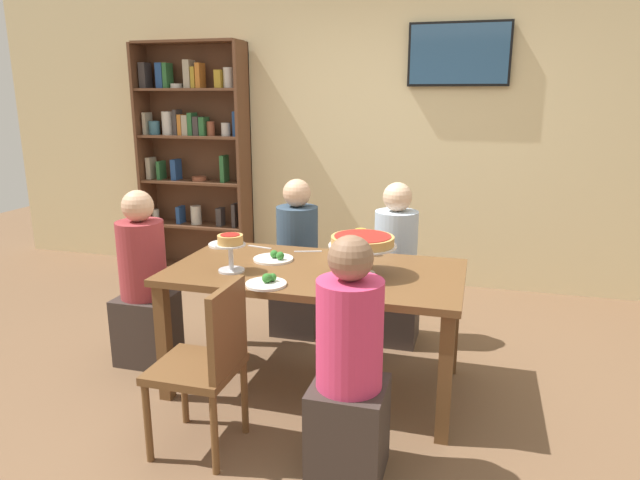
# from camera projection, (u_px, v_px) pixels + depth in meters

# --- Properties ---
(ground_plane) EXTENTS (12.00, 12.00, 0.00)m
(ground_plane) POSITION_uv_depth(u_px,v_px,m) (316.00, 384.00, 3.49)
(ground_plane) COLOR brown
(rear_partition) EXTENTS (8.00, 0.12, 2.80)m
(rear_partition) POSITION_uv_depth(u_px,v_px,m) (383.00, 131.00, 5.19)
(rear_partition) COLOR beige
(rear_partition) RESTS_ON ground_plane
(dining_table) EXTENTS (1.70, 0.91, 0.74)m
(dining_table) POSITION_uv_depth(u_px,v_px,m) (315.00, 283.00, 3.33)
(dining_table) COLOR brown
(dining_table) RESTS_ON ground_plane
(bookshelf) EXTENTS (1.10, 0.30, 2.21)m
(bookshelf) POSITION_uv_depth(u_px,v_px,m) (194.00, 152.00, 5.56)
(bookshelf) COLOR brown
(bookshelf) RESTS_ON ground_plane
(television) EXTENTS (0.85, 0.05, 0.52)m
(television) POSITION_uv_depth(u_px,v_px,m) (459.00, 54.00, 4.77)
(television) COLOR black
(diner_head_west) EXTENTS (0.34, 0.34, 1.15)m
(diner_head_west) POSITION_uv_depth(u_px,v_px,m) (144.00, 290.00, 3.69)
(diner_head_west) COLOR #382D28
(diner_head_west) RESTS_ON ground_plane
(diner_far_left) EXTENTS (0.34, 0.34, 1.15)m
(diner_far_left) POSITION_uv_depth(u_px,v_px,m) (298.00, 268.00, 4.16)
(diner_far_left) COLOR #382D28
(diner_far_left) RESTS_ON ground_plane
(diner_far_right) EXTENTS (0.34, 0.34, 1.15)m
(diner_far_right) POSITION_uv_depth(u_px,v_px,m) (395.00, 275.00, 4.00)
(diner_far_right) COLOR #382D28
(diner_far_right) RESTS_ON ground_plane
(diner_near_right) EXTENTS (0.34, 0.34, 1.15)m
(diner_near_right) POSITION_uv_depth(u_px,v_px,m) (349.00, 377.00, 2.56)
(diner_near_right) COLOR #382D28
(diner_near_right) RESTS_ON ground_plane
(chair_near_left) EXTENTS (0.40, 0.40, 0.87)m
(chair_near_left) POSITION_uv_depth(u_px,v_px,m) (208.00, 360.00, 2.74)
(chair_near_left) COLOR brown
(chair_near_left) RESTS_ON ground_plane
(deep_dish_pizza_stand) EXTENTS (0.38, 0.38, 0.23)m
(deep_dish_pizza_stand) POSITION_uv_depth(u_px,v_px,m) (363.00, 243.00, 3.16)
(deep_dish_pizza_stand) COLOR silver
(deep_dish_pizza_stand) RESTS_ON dining_table
(personal_pizza_stand) EXTENTS (0.18, 0.18, 0.22)m
(personal_pizza_stand) POSITION_uv_depth(u_px,v_px,m) (231.00, 246.00, 3.23)
(personal_pizza_stand) COLOR silver
(personal_pizza_stand) RESTS_ON dining_table
(salad_plate_near_diner) EXTENTS (0.22, 0.22, 0.07)m
(salad_plate_near_diner) POSITION_uv_depth(u_px,v_px,m) (267.00, 282.00, 3.03)
(salad_plate_near_diner) COLOR white
(salad_plate_near_diner) RESTS_ON dining_table
(salad_plate_far_diner) EXTENTS (0.23, 0.23, 0.07)m
(salad_plate_far_diner) POSITION_uv_depth(u_px,v_px,m) (225.00, 243.00, 3.82)
(salad_plate_far_diner) COLOR white
(salad_plate_far_diner) RESTS_ON dining_table
(salad_plate_spare) EXTENTS (0.24, 0.24, 0.06)m
(salad_plate_spare) POSITION_uv_depth(u_px,v_px,m) (274.00, 258.00, 3.48)
(salad_plate_spare) COLOR white
(salad_plate_spare) RESTS_ON dining_table
(beer_glass_amber_tall) EXTENTS (0.07, 0.07, 0.17)m
(beer_glass_amber_tall) POSITION_uv_depth(u_px,v_px,m) (360.00, 242.00, 3.58)
(beer_glass_amber_tall) COLOR gold
(beer_glass_amber_tall) RESTS_ON dining_table
(water_glass_clear_near) EXTENTS (0.07, 0.07, 0.11)m
(water_glass_clear_near) POSITION_uv_depth(u_px,v_px,m) (338.00, 249.00, 3.53)
(water_glass_clear_near) COLOR white
(water_glass_clear_near) RESTS_ON dining_table
(cutlery_fork_near) EXTENTS (0.18, 0.05, 0.00)m
(cutlery_fork_near) POSITION_uv_depth(u_px,v_px,m) (260.00, 247.00, 3.77)
(cutlery_fork_near) COLOR silver
(cutlery_fork_near) RESTS_ON dining_table
(cutlery_knife_near) EXTENTS (0.18, 0.07, 0.00)m
(cutlery_knife_near) POSITION_uv_depth(u_px,v_px,m) (308.00, 251.00, 3.67)
(cutlery_knife_near) COLOR silver
(cutlery_knife_near) RESTS_ON dining_table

